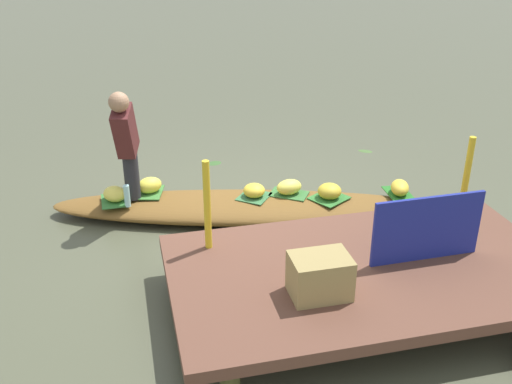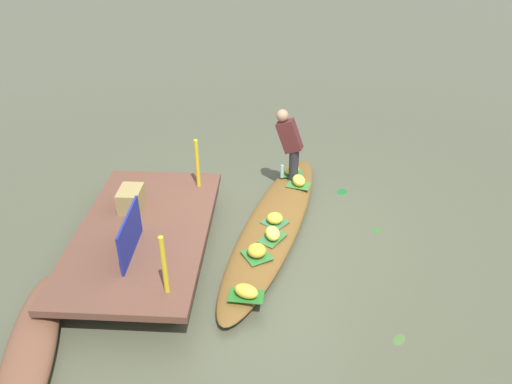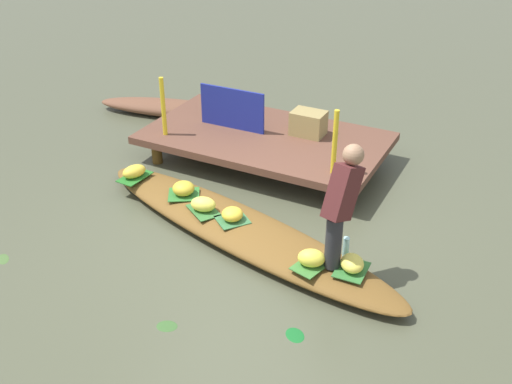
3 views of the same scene
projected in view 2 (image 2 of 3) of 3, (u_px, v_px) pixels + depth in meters
The scene contains 25 objects.
canal_water at pixel (273, 231), 7.49m from camera, with size 40.00×40.00×0.00m, color #4C4F3B.
dock_platform at pixel (143, 233), 6.90m from camera, with size 3.20×1.80×0.39m.
vendor_boat at pixel (273, 225), 7.43m from camera, with size 4.23×0.79×0.21m, color brown.
moored_boat at pixel (29, 355), 5.37m from camera, with size 2.56×0.54×0.24m, color brown.
leaf_mat_0 at pixel (292, 173), 8.53m from camera, with size 0.37×0.29×0.01m, color #337333.
banana_bunch_0 at pixel (292, 169), 8.49m from camera, with size 0.27×0.22×0.15m, color #F7E356.
leaf_mat_1 at pixel (275, 222), 7.31m from camera, with size 0.33×0.30×0.01m, color #376F40.
banana_bunch_1 at pixel (275, 218), 7.27m from camera, with size 0.23×0.23×0.15m, color yellow.
leaf_mat_2 at pixel (299, 185), 8.21m from camera, with size 0.38×0.26×0.01m, color #3C7733.
banana_bunch_2 at pixel (299, 180), 8.16m from camera, with size 0.27×0.20×0.17m, color #F5E648.
leaf_mat_3 at pixel (246, 296), 6.01m from camera, with size 0.43×0.25×0.01m, color #246D24.
banana_bunch_3 at pixel (246, 291), 5.97m from camera, with size 0.30×0.19×0.16m, color yellow.
leaf_mat_4 at pixel (257, 255), 6.66m from camera, with size 0.36×0.33×0.01m, color #2F712E.
banana_bunch_4 at pixel (257, 250), 6.62m from camera, with size 0.26×0.25×0.16m, color gold.
leaf_mat_5 at pixel (272, 238), 6.98m from camera, with size 0.40×0.26×0.01m, color #366E33.
banana_bunch_5 at pixel (272, 233), 6.94m from camera, with size 0.29×0.20×0.16m, color #F6E754.
vendor_person at pixel (290, 141), 8.02m from camera, with size 0.28×0.48×1.23m.
water_bottle at pixel (282, 171), 8.37m from camera, with size 0.06×0.06×0.24m, color #A6DDDF.
market_banner at pixel (130, 234), 6.30m from camera, with size 0.95×0.03×0.57m, color navy.
railing_post_west at pixel (164, 265), 5.61m from camera, with size 0.06×0.06×0.80m, color yellow.
railing_post_east at pixel (197, 163), 7.65m from camera, with size 0.06×0.06×0.80m, color yellow.
produce_crate at pixel (131, 199), 7.23m from camera, with size 0.44×0.32×0.32m, color #9C864E.
drifting_plant_0 at pixel (377, 230), 7.50m from camera, with size 0.19×0.15×0.01m, color #375E2B.
drifting_plant_1 at pixel (399, 339), 5.71m from camera, with size 0.20×0.12×0.01m, color #456631.
drifting_plant_2 at pixel (342, 192), 8.43m from camera, with size 0.20×0.16×0.01m, color #176526.
Camera 2 is at (-6.05, -0.08, 4.47)m, focal length 34.85 mm.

